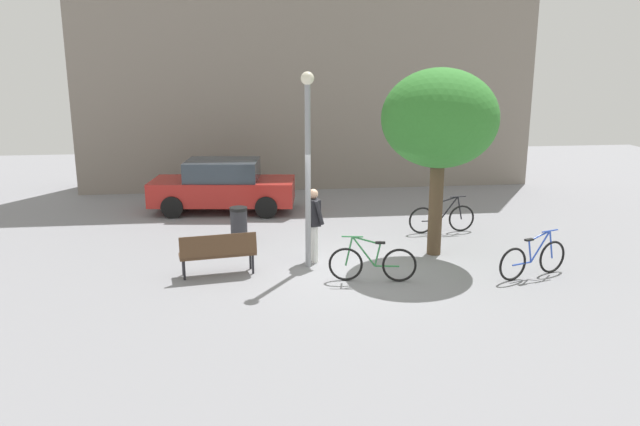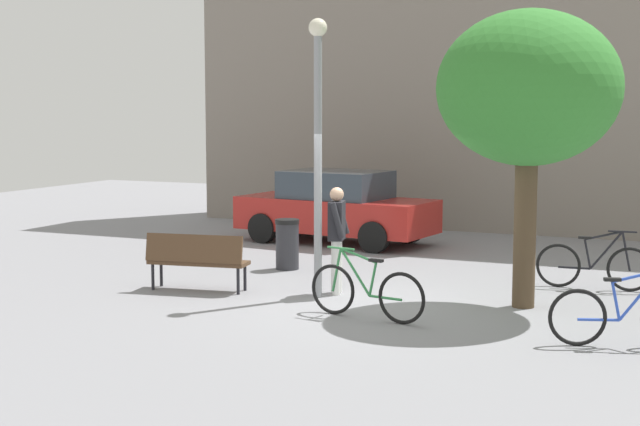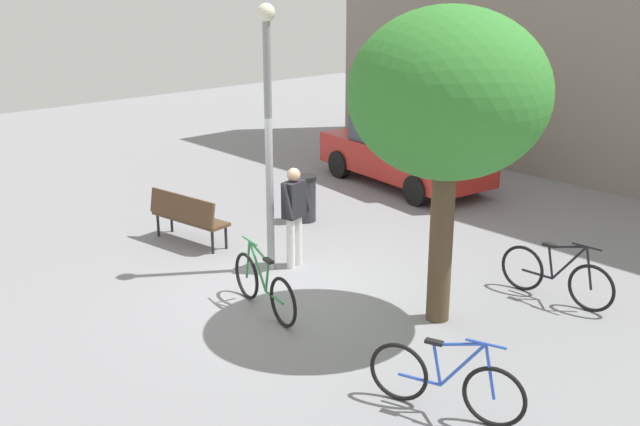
{
  "view_description": "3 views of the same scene",
  "coord_description": "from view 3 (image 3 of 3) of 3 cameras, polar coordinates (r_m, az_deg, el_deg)",
  "views": [
    {
      "loc": [
        -2.3,
        -12.9,
        4.5
      ],
      "look_at": [
        -0.62,
        0.91,
        1.04
      ],
      "focal_mm": 35.27,
      "sensor_mm": 36.0,
      "label": 1
    },
    {
      "loc": [
        4.77,
        -12.66,
        2.91
      ],
      "look_at": [
        -1.22,
        0.89,
        1.22
      ],
      "focal_mm": 52.47,
      "sensor_mm": 36.0,
      "label": 2
    },
    {
      "loc": [
        8.22,
        -6.97,
        4.7
      ],
      "look_at": [
        -0.14,
        0.55,
        1.09
      ],
      "focal_mm": 42.82,
      "sensor_mm": 36.0,
      "label": 3
    }
  ],
  "objects": [
    {
      "name": "person_by_lamppost",
      "position": [
        12.34,
        -1.94,
        0.21
      ],
      "size": [
        0.38,
        0.63,
        1.67
      ],
      "color": "white",
      "rests_on": "ground_plane"
    },
    {
      "name": "parked_car_red",
      "position": [
        17.28,
        6.31,
        4.59
      ],
      "size": [
        4.38,
        2.23,
        1.55
      ],
      "color": "#AD231E",
      "rests_on": "ground_plane"
    },
    {
      "name": "plaza_tree",
      "position": [
        10.02,
        9.58,
        8.64
      ],
      "size": [
        2.62,
        2.62,
        4.29
      ],
      "color": "#4D3C28",
      "rests_on": "ground_plane"
    },
    {
      "name": "trash_bin",
      "position": [
        14.76,
        -1.12,
        1.11
      ],
      "size": [
        0.43,
        0.43,
        0.9
      ],
      "color": "#2D2D33",
      "rests_on": "ground_plane"
    },
    {
      "name": "bicycle_blue",
      "position": [
        8.66,
        9.39,
        -12.35
      ],
      "size": [
        1.72,
        0.65,
        0.97
      ],
      "color": "black",
      "rests_on": "ground_plane"
    },
    {
      "name": "lamppost",
      "position": [
        11.85,
        -3.89,
        7.33
      ],
      "size": [
        0.28,
        0.28,
        4.22
      ],
      "color": "gray",
      "rests_on": "ground_plane"
    },
    {
      "name": "ground_plane",
      "position": [
        11.75,
        -1.56,
        -5.75
      ],
      "size": [
        36.0,
        36.0,
        0.0
      ],
      "primitive_type": "plane",
      "color": "gray"
    },
    {
      "name": "bicycle_green",
      "position": [
        10.93,
        -4.22,
        -5.5
      ],
      "size": [
        1.79,
        0.36,
        0.97
      ],
      "color": "black",
      "rests_on": "ground_plane"
    },
    {
      "name": "park_bench",
      "position": [
        13.7,
        -9.92,
        -0.1
      ],
      "size": [
        1.65,
        0.72,
        0.92
      ],
      "color": "#513823",
      "rests_on": "ground_plane"
    },
    {
      "name": "bicycle_black",
      "position": [
        11.77,
        17.25,
        -4.53
      ],
      "size": [
        1.81,
        0.17,
        0.97
      ],
      "color": "black",
      "rests_on": "ground_plane"
    }
  ]
}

